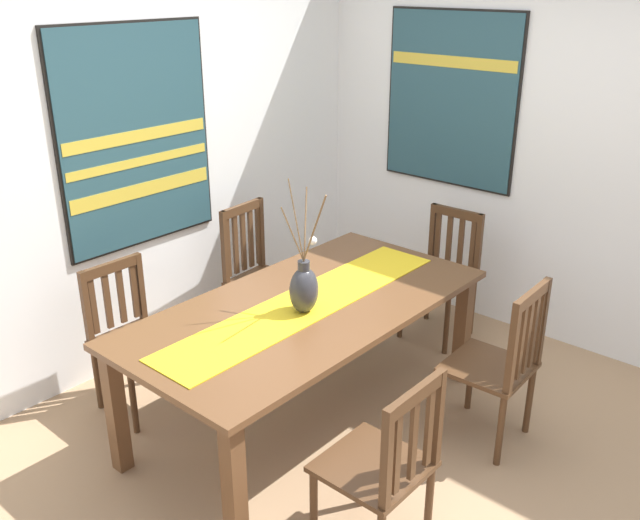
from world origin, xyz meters
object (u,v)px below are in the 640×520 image
Objects in this scene: chair_1 at (443,272)px; chair_3 at (501,362)px; chair_2 at (131,334)px; painting_on_back_wall at (136,138)px; dining_table at (307,319)px; centerpiece_vase at (304,288)px; chair_4 at (258,272)px; chair_0 at (384,465)px; painting_on_side_wall at (451,99)px.

chair_3 is (-0.86, -0.88, 0.02)m from chair_1.
chair_1 is at bearing -24.68° from chair_2.
chair_2 is 0.65× the size of painting_on_back_wall.
painting_on_back_wall is (-1.47, 1.32, 0.99)m from chair_1.
dining_table is 2.85× the size of centerpiece_vase.
chair_4 is (0.59, 0.97, -0.38)m from centerpiece_vase.
dining_table is 1.40m from chair_1.
chair_2 is (-0.54, 0.87, -0.19)m from dining_table.
chair_1 is 1.28m from chair_4.
chair_0 is (-0.52, -0.90, -0.18)m from dining_table.
chair_0 is 0.95× the size of chair_4.
chair_4 is at bearing 60.40° from chair_0.
painting_on_side_wall is at bearing 9.97° from centerpiece_vase.
chair_0 reaches higher than dining_table.
centerpiece_vase reaches higher than chair_1.
painting_on_back_wall is (0.44, 2.20, 0.99)m from chair_0.
chair_4 is 0.71× the size of painting_on_back_wall.
dining_table is at bearing -119.36° from chair_4.
chair_3 is 1.81m from chair_4.
chair_0 is 2.09m from chair_4.
painting_on_side_wall is (1.30, 1.17, 1.07)m from chair_3.
chair_4 is 0.79× the size of painting_on_side_wall.
chair_1 is 2.12m from chair_2.
chair_2 is at bearing -136.74° from painting_on_back_wall.
chair_3 is at bearing 0.49° from chair_0.
dining_table is at bearing 35.56° from centerpiece_vase.
centerpiece_vase is 1.10m from chair_3.
dining_table is 2.16× the size of chair_4.
chair_0 is at bearing -179.51° from chair_3.
painting_on_side_wall is (0.43, 0.30, 1.09)m from chair_1.
painting_on_side_wall reaches higher than chair_4.
dining_table is 1.05m from chair_3.
painting_on_side_wall is at bearing -14.05° from chair_2.
chair_3 is 0.78× the size of painting_on_side_wall.
chair_2 is 2.06m from chair_3.
chair_1 is 1.21m from painting_on_side_wall.
chair_4 reaches higher than dining_table.
centerpiece_vase is 2.05m from painting_on_side_wall.
chair_2 is (-0.02, 1.77, -0.00)m from chair_0.
painting_on_side_wall is (1.31, -0.64, 1.07)m from chair_4.
painting_on_back_wall reaches higher than centerpiece_vase.
centerpiece_vase is 1.52m from chair_1.
chair_0 is 0.96× the size of chair_3.
centerpiece_vase is at bearing -89.88° from painting_on_back_wall.
chair_3 is 0.99× the size of chair_4.
painting_on_back_wall is (-0.61, 2.20, 0.97)m from chair_3.
chair_2 is at bearing -177.57° from chair_4.
centerpiece_vase reaches higher than dining_table.
centerpiece_vase is at bearing -178.45° from chair_1.
chair_1 is 0.94× the size of chair_4.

